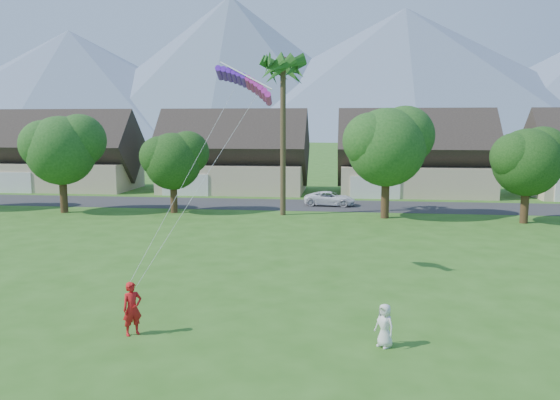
# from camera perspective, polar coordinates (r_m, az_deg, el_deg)

# --- Properties ---
(ground) EXTENTS (500.00, 500.00, 0.00)m
(ground) POSITION_cam_1_polar(r_m,az_deg,el_deg) (16.32, -4.45, -18.34)
(ground) COLOR #2D6019
(ground) RESTS_ON ground
(street) EXTENTS (90.00, 7.00, 0.01)m
(street) POSITION_cam_1_polar(r_m,az_deg,el_deg) (48.96, 3.38, -0.54)
(street) COLOR #2D2D30
(street) RESTS_ON ground
(kite_flyer) EXTENTS (0.80, 0.79, 1.87)m
(kite_flyer) POSITION_cam_1_polar(r_m,az_deg,el_deg) (19.77, -15.18, -10.89)
(kite_flyer) COLOR red
(kite_flyer) RESTS_ON ground
(watcher) EXTENTS (0.83, 0.81, 1.44)m
(watcher) POSITION_cam_1_polar(r_m,az_deg,el_deg) (18.52, 10.87, -12.76)
(watcher) COLOR silver
(watcher) RESTS_ON ground
(parked_car) EXTENTS (4.66, 2.41, 1.26)m
(parked_car) POSITION_cam_1_polar(r_m,az_deg,el_deg) (48.81, 5.24, 0.15)
(parked_car) COLOR white
(parked_car) RESTS_ON ground
(mountain_ridge) EXTENTS (540.00, 240.00, 70.00)m
(mountain_ridge) POSITION_cam_1_polar(r_m,az_deg,el_deg) (275.31, 8.63, 12.42)
(mountain_ridge) COLOR slate
(mountain_ridge) RESTS_ON ground
(houses_row) EXTENTS (72.75, 8.19, 8.86)m
(houses_row) POSITION_cam_1_polar(r_m,az_deg,el_deg) (57.51, 4.45, 4.16)
(houses_row) COLOR beige
(houses_row) RESTS_ON ground
(tree_row) EXTENTS (62.27, 6.67, 8.45)m
(tree_row) POSITION_cam_1_polar(r_m,az_deg,el_deg) (42.52, 1.38, 4.80)
(tree_row) COLOR #47301C
(tree_row) RESTS_ON ground
(fan_palm) EXTENTS (3.00, 3.00, 13.80)m
(fan_palm) POSITION_cam_1_polar(r_m,az_deg,el_deg) (43.36, 0.32, 14.01)
(fan_palm) COLOR #4C3D26
(fan_palm) RESTS_ON ground
(parafoil_kite) EXTENTS (2.88, 1.15, 0.50)m
(parafoil_kite) POSITION_cam_1_polar(r_m,az_deg,el_deg) (25.08, -3.52, 12.26)
(parafoil_kite) COLOR #5E1BCC
(parafoil_kite) RESTS_ON ground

